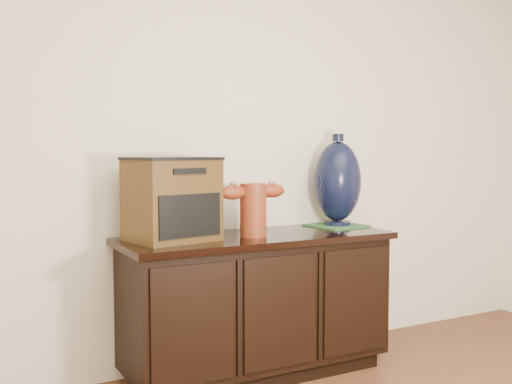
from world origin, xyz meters
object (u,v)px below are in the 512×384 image
tv_radio (172,199)px  lamp_base (338,182)px  sideboard (257,303)px  terracotta_vessel (253,207)px  spray_can (257,216)px

tv_radio → lamp_base: lamp_base is taller
sideboard → tv_radio: size_ratio=3.11×
sideboard → tv_radio: 0.74m
terracotta_vessel → lamp_base: (0.64, 0.14, 0.11)m
tv_radio → lamp_base: (1.05, 0.07, 0.06)m
lamp_base → tv_radio: bearing=-176.3°
tv_radio → spray_can: (0.54, 0.12, -0.12)m
tv_radio → lamp_base: size_ratio=0.88×
terracotta_vessel → lamp_base: 0.66m
lamp_base → spray_can: size_ratio=3.16×
sideboard → spray_can: size_ratio=8.63×
lamp_base → terracotta_vessel: bearing=-167.8°
terracotta_vessel → tv_radio: 0.43m
tv_radio → sideboard: bearing=-15.0°
spray_can → sideboard: bearing=-118.7°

